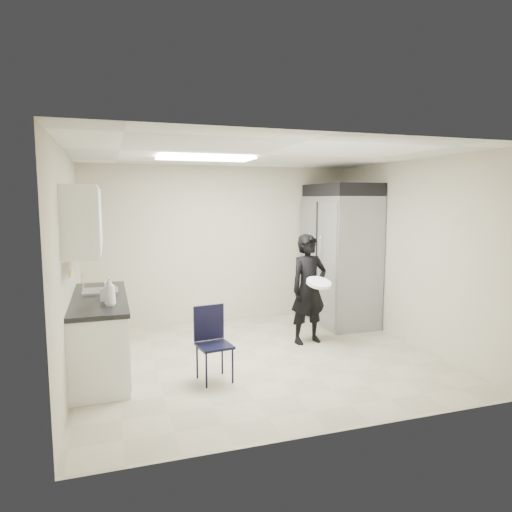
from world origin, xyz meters
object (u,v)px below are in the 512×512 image
object	(u,v)px
folding_chair	(214,346)
man_tuxedo	(309,289)
commercial_fridge	(340,260)
lower_counter	(100,336)

from	to	relation	value
folding_chair	man_tuxedo	world-z (taller)	man_tuxedo
commercial_fridge	folding_chair	world-z (taller)	commercial_fridge
lower_counter	man_tuxedo	distance (m)	2.86
lower_counter	folding_chair	size ratio (longest dim) A/B	2.31
lower_counter	folding_chair	bearing A→B (deg)	-30.76
lower_counter	commercial_fridge	xyz separation A→B (m)	(3.78, 1.07, 0.62)
lower_counter	folding_chair	world-z (taller)	lower_counter
folding_chair	man_tuxedo	xyz separation A→B (m)	(1.60, 0.97, 0.37)
commercial_fridge	man_tuxedo	xyz separation A→B (m)	(-0.95, -0.84, -0.27)
lower_counter	folding_chair	distance (m)	1.43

